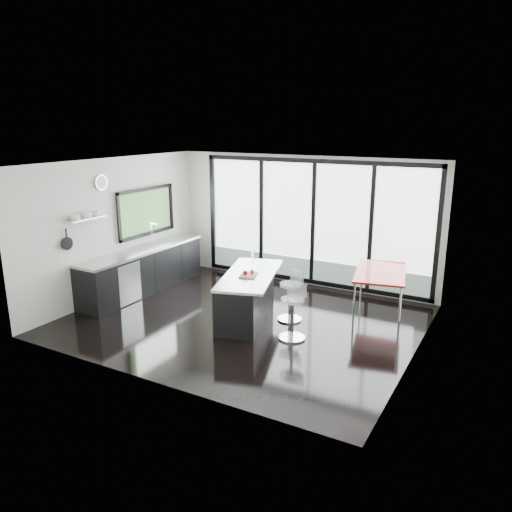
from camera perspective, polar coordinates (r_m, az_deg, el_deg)
The scene contains 11 objects.
floor at distance 9.10m, azimuth -1.48°, elevation -7.36°, with size 6.00×5.00×0.00m, color black.
ceiling at distance 8.43m, azimuth -1.61°, elevation 10.50°, with size 6.00×5.00×0.00m, color white.
wall_back at distance 10.72m, azimuth 6.44°, elevation 3.15°, with size 6.00×0.09×2.80m.
wall_front at distance 6.71m, azimuth -12.47°, elevation -3.29°, with size 6.00×0.00×2.80m, color beige.
wall_left at distance 10.61m, azimuth -14.78°, elevation 4.22°, with size 0.26×5.00×2.80m.
wall_right at distance 7.63m, azimuth 18.25°, elevation -1.46°, with size 0.00×5.00×2.80m, color beige.
counter_cabinets at distance 10.76m, azimuth -12.77°, elevation -1.53°, with size 0.69×3.24×1.36m.
island at distance 9.10m, azimuth -1.10°, elevation -4.48°, with size 1.45×2.23×1.10m.
bar_stool_near at distance 8.26m, azimuth 4.16°, elevation -7.14°, with size 0.45×0.45×0.71m, color silver.
bar_stool_far at distance 9.01m, azimuth 3.90°, elevation -5.22°, with size 0.44×0.44×0.70m, color silver.
red_table at distance 9.55m, azimuth 13.89°, elevation -4.07°, with size 0.88×1.53×0.82m, color maroon.
Camera 1 is at (4.28, -7.23, 3.48)m, focal length 35.00 mm.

